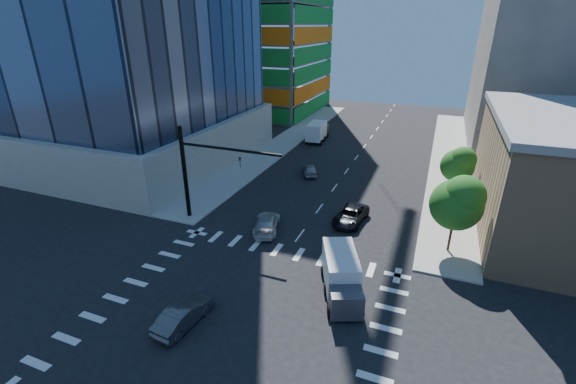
% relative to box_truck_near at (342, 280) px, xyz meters
% --- Properties ---
extents(ground, '(160.00, 160.00, 0.00)m').
position_rel_box_truck_near_xyz_m(ground, '(-5.56, -5.11, -1.29)').
color(ground, black).
rests_on(ground, ground).
extents(road_markings, '(20.00, 20.00, 0.01)m').
position_rel_box_truck_near_xyz_m(road_markings, '(-5.56, -5.11, -1.28)').
color(road_markings, silver).
rests_on(road_markings, ground).
extents(sidewalk_ne, '(5.00, 60.00, 0.15)m').
position_rel_box_truck_near_xyz_m(sidewalk_ne, '(6.94, 34.89, -1.21)').
color(sidewalk_ne, '#9D9994').
rests_on(sidewalk_ne, ground).
extents(sidewalk_nw, '(5.00, 60.00, 0.15)m').
position_rel_box_truck_near_xyz_m(sidewalk_nw, '(-18.06, 34.89, -1.21)').
color(sidewalk_nw, '#9D9994').
rests_on(sidewalk_nw, ground).
extents(bg_building_ne, '(24.00, 30.00, 28.00)m').
position_rel_box_truck_near_xyz_m(bg_building_ne, '(21.44, 49.89, 12.71)').
color(bg_building_ne, '#615C57').
rests_on(bg_building_ne, ground).
extents(signal_mast_nw, '(10.20, 0.40, 9.00)m').
position_rel_box_truck_near_xyz_m(signal_mast_nw, '(-15.56, 6.39, 4.21)').
color(signal_mast_nw, black).
rests_on(signal_mast_nw, sidewalk_nw).
extents(tree_south, '(4.16, 4.16, 6.82)m').
position_rel_box_truck_near_xyz_m(tree_south, '(7.07, 8.79, 3.40)').
color(tree_south, '#382316').
rests_on(tree_south, sidewalk_ne).
extents(tree_north, '(3.54, 3.52, 5.78)m').
position_rel_box_truck_near_xyz_m(tree_north, '(7.37, 20.79, 2.70)').
color(tree_north, '#382316').
rests_on(tree_north, sidewalk_ne).
extents(car_nb_far, '(2.98, 5.42, 1.44)m').
position_rel_box_truck_near_xyz_m(car_nb_far, '(-1.88, 11.11, -0.57)').
color(car_nb_far, black).
rests_on(car_nb_far, ground).
extents(car_sb_near, '(3.45, 5.49, 1.48)m').
position_rel_box_truck_near_xyz_m(car_sb_near, '(-8.75, 6.72, -0.54)').
color(car_sb_near, silver).
rests_on(car_sb_near, ground).
extents(car_sb_mid, '(3.11, 4.38, 1.39)m').
position_rel_box_truck_near_xyz_m(car_sb_mid, '(-9.63, 21.89, -0.59)').
color(car_sb_mid, gray).
rests_on(car_sb_mid, ground).
extents(car_sb_cross, '(1.95, 4.56, 1.46)m').
position_rel_box_truck_near_xyz_m(car_sb_cross, '(-8.60, -6.38, -0.55)').
color(car_sb_cross, '#444449').
rests_on(car_sb_cross, ground).
extents(box_truck_near, '(4.26, 6.02, 2.91)m').
position_rel_box_truck_near_xyz_m(box_truck_near, '(0.00, 0.00, 0.00)').
color(box_truck_near, black).
rests_on(box_truck_near, ground).
extents(box_truck_far, '(2.90, 6.14, 3.15)m').
position_rel_box_truck_near_xyz_m(box_truck_far, '(-13.44, 37.34, 0.11)').
color(box_truck_far, black).
rests_on(box_truck_far, ground).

